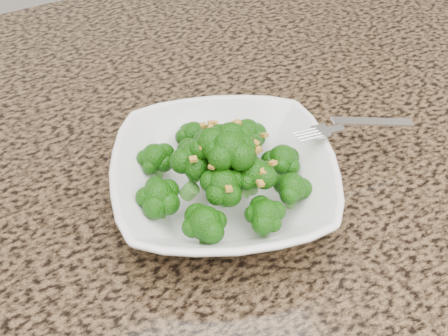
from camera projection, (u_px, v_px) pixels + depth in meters
granite_counter at (130, 222)px, 0.63m from camera, size 1.64×1.04×0.03m
bowl at (224, 182)px, 0.61m from camera, size 0.31×0.31×0.06m
broccoli_pile at (224, 139)px, 0.57m from camera, size 0.21×0.21×0.06m
garlic_topping at (224, 111)px, 0.54m from camera, size 0.13×0.13×0.01m
fork at (337, 129)px, 0.62m from camera, size 0.17×0.07×0.01m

